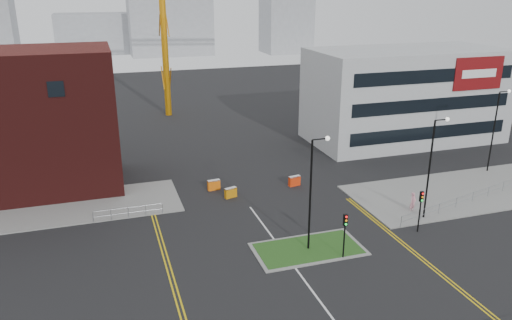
# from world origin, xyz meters

# --- Properties ---
(ground) EXTENTS (200.00, 200.00, 0.00)m
(ground) POSITION_xyz_m (0.00, 0.00, 0.00)
(ground) COLOR black
(ground) RESTS_ON ground
(pavement_left) EXTENTS (28.00, 8.00, 0.12)m
(pavement_left) POSITION_xyz_m (-20.00, 22.00, 0.06)
(pavement_left) COLOR slate
(pavement_left) RESTS_ON ground
(pavement_right) EXTENTS (24.00, 10.00, 0.12)m
(pavement_right) POSITION_xyz_m (22.00, 14.00, 0.06)
(pavement_right) COLOR slate
(pavement_right) RESTS_ON ground
(island_kerb) EXTENTS (8.60, 4.60, 0.08)m
(island_kerb) POSITION_xyz_m (2.00, 8.00, 0.04)
(island_kerb) COLOR slate
(island_kerb) RESTS_ON ground
(grass_island) EXTENTS (8.00, 4.00, 0.12)m
(grass_island) POSITION_xyz_m (2.00, 8.00, 0.06)
(grass_island) COLOR #1F4717
(grass_island) RESTS_ON ground
(office_block) EXTENTS (25.00, 12.20, 12.00)m
(office_block) POSITION_xyz_m (26.01, 31.97, 6.00)
(office_block) COLOR #A6A9AB
(office_block) RESTS_ON ground
(streetlamp_island) EXTENTS (1.46, 0.36, 9.18)m
(streetlamp_island) POSITION_xyz_m (2.22, 8.00, 5.41)
(streetlamp_island) COLOR black
(streetlamp_island) RESTS_ON ground
(streetlamp_right_near) EXTENTS (1.46, 0.36, 9.18)m
(streetlamp_right_near) POSITION_xyz_m (14.22, 10.00, 5.41)
(streetlamp_right_near) COLOR black
(streetlamp_right_near) RESTS_ON ground
(streetlamp_right_far) EXTENTS (1.46, 0.36, 9.18)m
(streetlamp_right_far) POSITION_xyz_m (28.22, 18.00, 5.41)
(streetlamp_right_far) COLOR black
(streetlamp_right_far) RESTS_ON ground
(traffic_light_island) EXTENTS (0.28, 0.33, 3.65)m
(traffic_light_island) POSITION_xyz_m (4.00, 5.98, 2.57)
(traffic_light_island) COLOR black
(traffic_light_island) RESTS_ON ground
(traffic_light_right) EXTENTS (0.28, 0.33, 3.65)m
(traffic_light_right) POSITION_xyz_m (12.00, 7.98, 2.57)
(traffic_light_right) COLOR black
(traffic_light_right) RESTS_ON ground
(railing_left) EXTENTS (6.05, 0.05, 1.10)m
(railing_left) POSITION_xyz_m (-11.00, 18.00, 0.74)
(railing_left) COLOR gray
(railing_left) RESTS_ON ground
(railing_right) EXTENTS (19.05, 5.05, 1.10)m
(railing_right) POSITION_xyz_m (20.50, 11.50, 0.78)
(railing_right) COLOR gray
(railing_right) RESTS_ON ground
(centre_line) EXTENTS (0.15, 30.00, 0.01)m
(centre_line) POSITION_xyz_m (0.00, 2.00, 0.01)
(centre_line) COLOR silver
(centre_line) RESTS_ON ground
(yellow_left_a) EXTENTS (0.12, 24.00, 0.01)m
(yellow_left_a) POSITION_xyz_m (-9.00, 10.00, 0.01)
(yellow_left_a) COLOR gold
(yellow_left_a) RESTS_ON ground
(yellow_left_b) EXTENTS (0.12, 24.00, 0.01)m
(yellow_left_b) POSITION_xyz_m (-8.70, 10.00, 0.01)
(yellow_left_b) COLOR gold
(yellow_left_b) RESTS_ON ground
(yellow_right_a) EXTENTS (0.12, 20.00, 0.01)m
(yellow_right_a) POSITION_xyz_m (9.50, 6.00, 0.01)
(yellow_right_a) COLOR gold
(yellow_right_a) RESTS_ON ground
(yellow_right_b) EXTENTS (0.12, 20.00, 0.01)m
(yellow_right_b) POSITION_xyz_m (9.80, 6.00, 0.01)
(yellow_right_b) COLOR gold
(yellow_right_b) RESTS_ON ground
(skyline_b) EXTENTS (24.00, 12.00, 16.00)m
(skyline_b) POSITION_xyz_m (10.00, 130.00, 8.00)
(skyline_b) COLOR gray
(skyline_b) RESTS_ON ground
(skyline_c) EXTENTS (14.00, 12.00, 28.00)m
(skyline_c) POSITION_xyz_m (45.00, 125.00, 14.00)
(skyline_c) COLOR gray
(skyline_c) RESTS_ON ground
(skyline_d) EXTENTS (30.00, 12.00, 12.00)m
(skyline_d) POSITION_xyz_m (-8.00, 140.00, 6.00)
(skyline_d) COLOR gray
(skyline_d) RESTS_ON ground
(pedestrian) EXTENTS (0.80, 0.68, 1.88)m
(pedestrian) POSITION_xyz_m (13.86, 11.53, 0.94)
(pedestrian) COLOR pink
(pedestrian) RESTS_ON ground
(barrier_left) EXTENTS (1.30, 0.54, 1.06)m
(barrier_left) POSITION_xyz_m (-2.27, 22.15, 0.58)
(barrier_left) COLOR orange
(barrier_left) RESTS_ON ground
(barrier_mid) EXTENTS (1.28, 0.72, 1.02)m
(barrier_mid) POSITION_xyz_m (-1.14, 19.74, 0.55)
(barrier_mid) COLOR orange
(barrier_mid) RESTS_ON ground
(barrier_right) EXTENTS (1.31, 0.64, 1.05)m
(barrier_right) POSITION_xyz_m (5.94, 20.71, 0.57)
(barrier_right) COLOR red
(barrier_right) RESTS_ON ground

